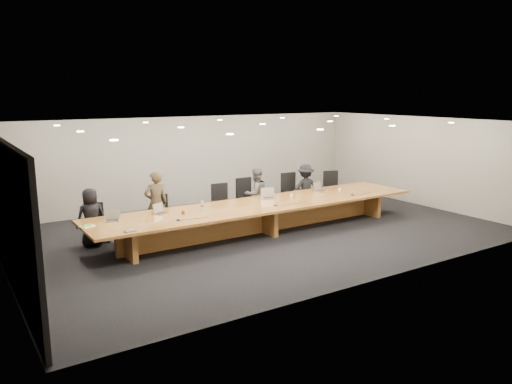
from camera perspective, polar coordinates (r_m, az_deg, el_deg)
ground at (r=12.94m, az=0.72°, el=-4.57°), size 12.00×12.00×0.00m
back_wall at (r=16.07m, az=-7.20°, el=3.58°), size 12.00×0.02×2.80m
left_wall_panel at (r=10.62m, az=-27.02°, el=-1.72°), size 0.08×7.84×2.74m
conference_table at (r=12.80m, az=0.73°, el=-2.33°), size 9.00×1.80×0.75m
chair_far_left at (r=12.38m, az=-17.95°, el=-3.48°), size 0.64×0.64×0.99m
chair_left at (r=12.79m, az=-10.72°, el=-2.58°), size 0.59×0.59×1.02m
chair_mid_left at (r=13.56m, az=-3.81°, el=-1.39°), size 0.63×0.63×1.13m
chair_mid_right at (r=14.11m, az=-0.91°, el=-0.74°), size 0.61×0.61×1.18m
chair_right at (r=14.90m, az=4.21°, el=-0.08°), size 0.63×0.63×1.21m
chair_far_right at (r=15.77m, az=8.79°, el=0.33°), size 0.74×0.74×1.14m
person_a at (r=12.25m, az=-18.33°, el=-2.74°), size 0.69×0.47×1.37m
person_b at (r=12.73m, az=-11.36°, el=-1.25°), size 0.63×0.44×1.64m
person_c at (r=13.95m, az=0.00°, el=-0.24°), size 0.74×0.59×1.49m
person_d at (r=14.98m, az=5.66°, el=0.43°), size 1.04×0.75×1.45m
laptop_a at (r=11.45m, az=-16.14°, el=-2.59°), size 0.39×0.33×0.26m
laptop_b at (r=11.87m, az=-10.73°, el=-1.87°), size 0.38×0.34×0.25m
laptop_d at (r=13.32m, az=1.45°, el=-0.15°), size 0.43×0.38×0.28m
laptop_e at (r=14.40m, az=7.45°, el=0.61°), size 0.41×0.35×0.28m
water_bottle at (r=12.07m, az=-6.17°, el=-1.57°), size 0.09×0.09×0.22m
amber_mug at (r=11.72m, az=-8.33°, el=-2.36°), size 0.08×0.08×0.09m
paper_cup_near at (r=13.53m, az=4.10°, el=-0.41°), size 0.10×0.10×0.10m
paper_cup_far at (r=14.50m, az=9.54°, el=0.24°), size 0.10×0.10×0.09m
notepad at (r=11.15m, az=-18.69°, el=-3.74°), size 0.34×0.31×0.02m
lime_gadget at (r=11.15m, az=-18.76°, el=-3.64°), size 0.20×0.15×0.03m
av_box at (r=10.53m, az=-14.21°, el=-4.32°), size 0.24×0.20×0.03m
mic_left at (r=11.20m, az=-8.86°, el=-3.16°), size 0.14×0.14×0.03m
mic_center at (r=12.50m, az=2.24°, el=-1.52°), size 0.16×0.16×0.03m
mic_right at (r=14.03m, az=11.00°, el=-0.29°), size 0.14×0.14×0.03m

